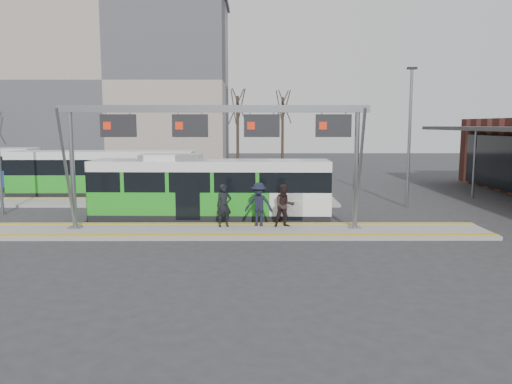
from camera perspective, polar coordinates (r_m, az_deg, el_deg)
ground at (r=21.23m, az=-3.40°, el=-4.67°), size 120.00×120.00×0.00m
platform_main at (r=21.22m, az=-3.40°, el=-4.47°), size 22.00×3.00×0.15m
platform_second at (r=29.51m, az=-10.32°, el=-1.14°), size 20.00×3.00×0.15m
tactile_main at (r=21.20m, az=-3.40°, el=-4.24°), size 22.00×2.65×0.02m
tactile_second at (r=30.62m, az=-9.95°, el=-0.65°), size 20.00×0.35×0.02m
gantry at (r=21.02m, az=-4.41°, el=7.01°), size 13.00×1.68×5.20m
apartment_block at (r=58.89m, az=-15.50°, el=11.96°), size 24.50×12.50×18.40m
hero_bus at (r=24.30m, az=-5.25°, el=0.32°), size 11.47×2.74×3.13m
bg_bus_green at (r=33.46m, az=-17.05°, el=2.01°), size 11.55×2.50×2.88m
passenger_a at (r=21.59m, az=-3.69°, el=-1.56°), size 0.78×0.63×1.85m
passenger_b at (r=21.57m, az=3.25°, el=-1.57°), size 1.01×0.85×1.84m
passenger_c at (r=21.73m, az=0.32°, el=-1.41°), size 1.34×0.93×1.90m
tree_left at (r=47.93m, az=-2.12°, el=9.70°), size 1.40×1.40×8.21m
tree_mid at (r=51.79m, az=3.07°, el=9.64°), size 1.40×1.40×8.33m
lamp_east at (r=28.60m, az=17.13°, el=6.36°), size 0.50×0.25×7.61m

